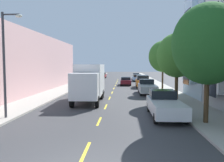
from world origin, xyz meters
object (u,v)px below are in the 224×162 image
Objects in this scene: parked_suv_teal at (85,82)px; parked_pickup_white at (165,105)px; parked_suv_orange at (142,81)px; parked_wagon_sky at (137,78)px; street_tree_nearest at (208,44)px; parked_sedan_black at (99,76)px; parked_sedan_red at (103,75)px; moving_burgundy_sedan at (126,81)px; parked_pickup_charcoal at (92,79)px; parked_hatchback_champagne at (136,76)px; delivery_box_truck at (90,81)px; parked_pickup_silver at (147,87)px; street_lamp at (6,57)px; street_tree_third at (163,56)px; street_tree_second at (177,55)px.

parked_suv_teal is 0.91× the size of parked_pickup_white.
parked_wagon_sky is at bearing 90.41° from parked_suv_orange.
street_tree_nearest reaches higher than parked_sedan_black.
parked_pickup_white reaches higher than parked_sedan_red.
parked_sedan_red and moving_burgundy_sedan have the same top height.
parked_pickup_white is at bearing -77.16° from parked_sedan_black.
parked_sedan_black is (-10.87, 40.75, -3.99)m from street_tree_nearest.
parked_hatchback_champagne is (8.87, 14.77, -0.07)m from parked_pickup_charcoal.
parked_pickup_white is at bearing 135.18° from street_tree_nearest.
moving_burgundy_sedan is at bearing -73.83° from parked_sedan_red.
parked_wagon_sky is 9.91m from moving_burgundy_sedan.
parked_suv_orange is at bearing 65.73° from delivery_box_truck.
parked_pickup_silver is at bearing -71.45° from parked_sedan_black.
street_lamp is 1.26× the size of parked_pickup_white.
moving_burgundy_sedan is (-2.55, 24.17, -0.08)m from parked_pickup_white.
street_tree_third is at bearing 28.03° from parked_pickup_silver.
parked_sedan_black and parked_sedan_red have the same top height.
parked_suv_orange reaches higher than moving_burgundy_sedan.
street_tree_second reaches higher than delivery_box_truck.
parked_wagon_sky is 1.17× the size of parked_hatchback_champagne.
parked_pickup_silver is at bearing -77.75° from moving_burgundy_sedan.
street_lamp is at bearing -126.66° from parked_pickup_silver.
parked_hatchback_champagne is at bearing 79.84° from delivery_box_truck.
parked_suv_teal is 0.90× the size of parked_pickup_charcoal.
street_tree_third is at bearing -23.46° from parked_suv_teal.
street_tree_nearest is at bearing -75.06° from parked_sedan_black.
street_tree_nearest reaches higher than street_tree_second.
delivery_box_truck is 1.76× the size of parked_sedan_red.
street_tree_nearest is 30.68m from parked_pickup_charcoal.
moving_burgundy_sedan is (7.75, 25.61, -3.29)m from street_lamp.
parked_pickup_charcoal is (-8.78, 14.00, 0.00)m from parked_pickup_silver.
moving_burgundy_sedan is at bearing 96.02° from parked_pickup_white.
street_tree_third is 4.42m from parked_pickup_silver.
parked_suv_orange is 4.90m from moving_burgundy_sedan.
parked_sedan_black is 0.94× the size of parked_suv_teal.
parked_pickup_charcoal is 17.22m from parked_hatchback_champagne.
parked_pickup_silver is (-2.04, 6.67, -3.58)m from street_tree_second.
parked_suv_teal is at bearing 115.67° from parked_pickup_white.
delivery_box_truck is 8.88m from parked_pickup_white.
parked_pickup_white is at bearing -89.89° from parked_wagon_sky.
street_tree_second is 1.19× the size of parked_pickup_silver.
parked_pickup_white is at bearing -83.98° from moving_burgundy_sedan.
street_lamp is at bearing -172.02° from parked_pickup_white.
street_tree_third reaches higher than parked_pickup_charcoal.
parked_pickup_white is at bearing -90.09° from parked_suv_orange.
parked_suv_orange is 1.07× the size of moving_burgundy_sedan.
parked_suv_teal is at bearing -89.72° from parked_pickup_charcoal.
street_tree_third is 1.21× the size of parked_pickup_white.
parked_pickup_silver is 33.97m from parked_sedan_red.
street_tree_nearest is 1.44× the size of parked_suv_teal.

